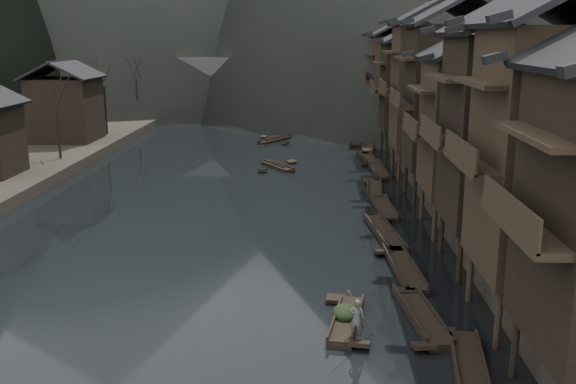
{
  "coord_description": "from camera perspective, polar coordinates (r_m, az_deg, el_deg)",
  "views": [
    {
      "loc": [
        6.74,
        -27.37,
        12.36
      ],
      "look_at": [
        5.13,
        12.63,
        2.5
      ],
      "focal_mm": 40.0,
      "sensor_mm": 36.0,
      "label": 1
    }
  ],
  "objects": [
    {
      "name": "water",
      "position": [
        30.78,
        -10.71,
        -10.09
      ],
      "size": [
        300.0,
        300.0,
        0.0
      ],
      "primitive_type": "plane",
      "color": "black",
      "rests_on": "ground"
    },
    {
      "name": "stilt_houses",
      "position": [
        47.93,
        15.22,
        9.4
      ],
      "size": [
        9.0,
        67.6,
        15.61
      ],
      "color": "black",
      "rests_on": "ground"
    },
    {
      "name": "bare_trees",
      "position": [
        63.1,
        -19.99,
        7.68
      ],
      "size": [
        3.94,
        73.47,
        7.88
      ],
      "color": "black",
      "rests_on": "left_bank"
    },
    {
      "name": "moored_sampans",
      "position": [
        55.8,
        7.55,
        1.13
      ],
      "size": [
        3.37,
        72.25,
        0.47
      ],
      "color": "black",
      "rests_on": "water"
    },
    {
      "name": "midriver_boats",
      "position": [
        68.91,
        -1.11,
        3.67
      ],
      "size": [
        5.01,
        20.74,
        0.45
      ],
      "color": "black",
      "rests_on": "water"
    },
    {
      "name": "stone_bridge",
      "position": [
        99.86,
        -1.59,
        9.67
      ],
      "size": [
        40.0,
        6.0,
        9.0
      ],
      "color": "#4C4C4F",
      "rests_on": "ground"
    },
    {
      "name": "hero_sampan",
      "position": [
        28.74,
        5.22,
        -11.25
      ],
      "size": [
        1.9,
        5.27,
        0.44
      ],
      "color": "black",
      "rests_on": "water"
    },
    {
      "name": "cargo_heap",
      "position": [
        28.71,
        5.14,
        -10.0
      ],
      "size": [
        1.14,
        1.5,
        0.69
      ],
      "primitive_type": "ellipsoid",
      "color": "black",
      "rests_on": "hero_sampan"
    },
    {
      "name": "boatman",
      "position": [
        26.67,
        6.15,
        -10.73
      ],
      "size": [
        0.74,
        0.61,
        1.74
      ],
      "primitive_type": "imported",
      "rotation": [
        0.0,
        0.0,
        2.79
      ],
      "color": "#5C5C5E",
      "rests_on": "hero_sampan"
    },
    {
      "name": "bamboo_pole",
      "position": [
        25.81,
        6.73,
        -5.98
      ],
      "size": [
        1.36,
        2.19,
        2.95
      ],
      "primitive_type": "cylinder",
      "rotation": [
        0.7,
        0.0,
        -0.55
      ],
      "color": "#8C7A51",
      "rests_on": "boatman"
    }
  ]
}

